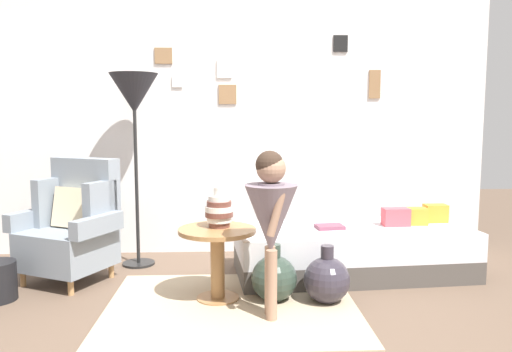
{
  "coord_description": "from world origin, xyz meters",
  "views": [
    {
      "loc": [
        -0.02,
        -2.88,
        1.3
      ],
      "look_at": [
        0.15,
        0.95,
        0.85
      ],
      "focal_mm": 35.27,
      "sensor_mm": 36.0,
      "label": 1
    }
  ],
  "objects_px": {
    "demijohn_near": "(274,278)",
    "person_child": "(271,213)",
    "vase_striped": "(219,210)",
    "armchair": "(73,226)",
    "floor_lamp": "(134,100)",
    "demijohn_far": "(327,280)",
    "book_on_daybed": "(330,227)",
    "daybed": "(352,251)",
    "side_table": "(217,249)"
  },
  "relations": [
    {
      "from": "demijohn_near",
      "to": "person_child",
      "type": "bearing_deg",
      "value": -98.72
    },
    {
      "from": "vase_striped",
      "to": "person_child",
      "type": "height_order",
      "value": "person_child"
    },
    {
      "from": "armchair",
      "to": "floor_lamp",
      "type": "distance_m",
      "value": 1.17
    },
    {
      "from": "floor_lamp",
      "to": "demijohn_far",
      "type": "relative_size",
      "value": 4.07
    },
    {
      "from": "vase_striped",
      "to": "person_child",
      "type": "bearing_deg",
      "value": -49.36
    },
    {
      "from": "vase_striped",
      "to": "book_on_daybed",
      "type": "xyz_separation_m",
      "value": [
        0.88,
        0.44,
        -0.22
      ]
    },
    {
      "from": "vase_striped",
      "to": "demijohn_near",
      "type": "height_order",
      "value": "vase_striped"
    },
    {
      "from": "armchair",
      "to": "person_child",
      "type": "height_order",
      "value": "person_child"
    },
    {
      "from": "floor_lamp",
      "to": "demijohn_far",
      "type": "bearing_deg",
      "value": -33.59
    },
    {
      "from": "daybed",
      "to": "demijohn_far",
      "type": "distance_m",
      "value": 0.71
    },
    {
      "from": "vase_striped",
      "to": "demijohn_near",
      "type": "xyz_separation_m",
      "value": [
        0.39,
        -0.09,
        -0.47
      ]
    },
    {
      "from": "daybed",
      "to": "book_on_daybed",
      "type": "height_order",
      "value": "book_on_daybed"
    },
    {
      "from": "demijohn_near",
      "to": "book_on_daybed",
      "type": "bearing_deg",
      "value": 47.23
    },
    {
      "from": "armchair",
      "to": "vase_striped",
      "type": "relative_size",
      "value": 3.4
    },
    {
      "from": "vase_striped",
      "to": "demijohn_near",
      "type": "bearing_deg",
      "value": -13.31
    },
    {
      "from": "vase_striped",
      "to": "floor_lamp",
      "type": "height_order",
      "value": "floor_lamp"
    },
    {
      "from": "floor_lamp",
      "to": "demijohn_near",
      "type": "height_order",
      "value": "floor_lamp"
    },
    {
      "from": "demijohn_far",
      "to": "side_table",
      "type": "bearing_deg",
      "value": 173.22
    },
    {
      "from": "demijohn_near",
      "to": "demijohn_far",
      "type": "distance_m",
      "value": 0.37
    },
    {
      "from": "daybed",
      "to": "side_table",
      "type": "height_order",
      "value": "side_table"
    },
    {
      "from": "daybed",
      "to": "floor_lamp",
      "type": "distance_m",
      "value": 2.24
    },
    {
      "from": "daybed",
      "to": "vase_striped",
      "type": "height_order",
      "value": "vase_striped"
    },
    {
      "from": "daybed",
      "to": "book_on_daybed",
      "type": "bearing_deg",
      "value": -167.67
    },
    {
      "from": "armchair",
      "to": "demijohn_far",
      "type": "bearing_deg",
      "value": -17.38
    },
    {
      "from": "vase_striped",
      "to": "demijohn_near",
      "type": "relative_size",
      "value": 0.69
    },
    {
      "from": "armchair",
      "to": "demijohn_far",
      "type": "distance_m",
      "value": 2.05
    },
    {
      "from": "daybed",
      "to": "person_child",
      "type": "bearing_deg",
      "value": -130.08
    },
    {
      "from": "book_on_daybed",
      "to": "daybed",
      "type": "bearing_deg",
      "value": 12.33
    },
    {
      "from": "person_child",
      "to": "demijohn_far",
      "type": "xyz_separation_m",
      "value": [
        0.41,
        0.26,
        -0.53
      ]
    },
    {
      "from": "demijohn_far",
      "to": "armchair",
      "type": "bearing_deg",
      "value": 162.62
    },
    {
      "from": "demijohn_near",
      "to": "demijohn_far",
      "type": "relative_size",
      "value": 1.0
    },
    {
      "from": "floor_lamp",
      "to": "person_child",
      "type": "height_order",
      "value": "floor_lamp"
    },
    {
      "from": "vase_striped",
      "to": "side_table",
      "type": "bearing_deg",
      "value": -104.1
    },
    {
      "from": "daybed",
      "to": "floor_lamp",
      "type": "bearing_deg",
      "value": 168.73
    },
    {
      "from": "book_on_daybed",
      "to": "demijohn_near",
      "type": "distance_m",
      "value": 0.77
    },
    {
      "from": "armchair",
      "to": "book_on_daybed",
      "type": "xyz_separation_m",
      "value": [
        2.06,
        -0.02,
        -0.02
      ]
    },
    {
      "from": "armchair",
      "to": "demijohn_near",
      "type": "height_order",
      "value": "armchair"
    },
    {
      "from": "person_child",
      "to": "demijohn_near",
      "type": "height_order",
      "value": "person_child"
    },
    {
      "from": "daybed",
      "to": "vase_striped",
      "type": "distance_m",
      "value": 1.27
    },
    {
      "from": "floor_lamp",
      "to": "side_table",
      "type": "bearing_deg",
      "value": -51.06
    },
    {
      "from": "side_table",
      "to": "book_on_daybed",
      "type": "bearing_deg",
      "value": 28.89
    },
    {
      "from": "vase_striped",
      "to": "demijohn_far",
      "type": "relative_size",
      "value": 0.7
    },
    {
      "from": "person_child",
      "to": "demijohn_far",
      "type": "relative_size",
      "value": 2.66
    },
    {
      "from": "daybed",
      "to": "side_table",
      "type": "distance_m",
      "value": 1.24
    },
    {
      "from": "side_table",
      "to": "vase_striped",
      "type": "relative_size",
      "value": 1.93
    },
    {
      "from": "floor_lamp",
      "to": "book_on_daybed",
      "type": "distance_m",
      "value": 1.97
    },
    {
      "from": "book_on_daybed",
      "to": "floor_lamp",
      "type": "bearing_deg",
      "value": 165.89
    },
    {
      "from": "floor_lamp",
      "to": "demijohn_far",
      "type": "height_order",
      "value": "floor_lamp"
    },
    {
      "from": "vase_striped",
      "to": "demijohn_far",
      "type": "height_order",
      "value": "vase_striped"
    },
    {
      "from": "floor_lamp",
      "to": "demijohn_near",
      "type": "relative_size",
      "value": 4.06
    }
  ]
}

